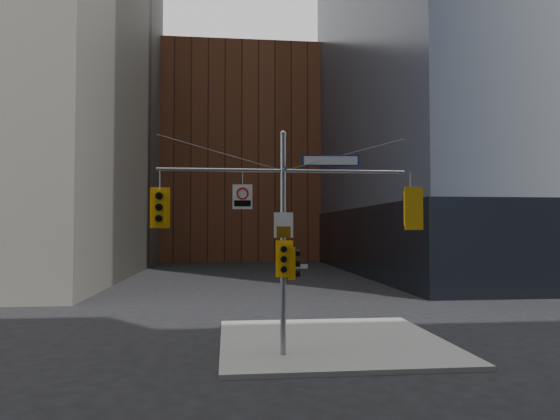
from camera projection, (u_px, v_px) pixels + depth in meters
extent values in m
plane|color=black|center=(291.00, 378.00, 13.79)|extent=(160.00, 160.00, 0.00)
cube|color=gray|center=(332.00, 341.00, 17.98)|extent=(8.00, 8.00, 0.15)
cube|color=black|center=(533.00, 240.00, 48.66)|extent=(36.40, 36.40, 6.00)
cube|color=brown|center=(240.00, 160.00, 71.95)|extent=(26.00, 20.00, 28.00)
cylinder|color=gray|center=(283.00, 246.00, 15.91)|extent=(0.18, 0.18, 7.20)
sphere|color=gray|center=(283.00, 134.00, 16.05)|extent=(0.20, 0.20, 0.20)
cylinder|color=gray|center=(220.00, 170.00, 15.79)|extent=(4.00, 0.11, 0.11)
cylinder|color=gray|center=(344.00, 171.00, 16.21)|extent=(4.00, 0.11, 0.11)
cylinder|color=gray|center=(284.00, 169.00, 15.65)|extent=(0.10, 0.70, 0.10)
cylinder|color=gray|center=(220.00, 153.00, 15.81)|extent=(4.00, 0.02, 1.12)
cylinder|color=gray|center=(344.00, 155.00, 16.23)|extent=(4.00, 0.02, 1.12)
cube|color=#E8A40C|center=(160.00, 207.00, 15.54)|extent=(0.35, 0.25, 1.04)
cube|color=#E8A40C|center=(160.00, 208.00, 15.72)|extent=(0.62, 0.07, 1.29)
cylinder|color=black|center=(159.00, 196.00, 15.36)|extent=(0.23, 0.17, 0.22)
cylinder|color=black|center=(159.00, 196.00, 15.44)|extent=(0.19, 0.03, 0.19)
cylinder|color=black|center=(159.00, 207.00, 15.35)|extent=(0.23, 0.17, 0.22)
cylinder|color=black|center=(159.00, 207.00, 15.43)|extent=(0.19, 0.03, 0.19)
cylinder|color=black|center=(159.00, 218.00, 15.34)|extent=(0.23, 0.17, 0.22)
cylinder|color=black|center=(159.00, 219.00, 15.41)|extent=(0.19, 0.03, 0.19)
cube|color=#E8A40C|center=(411.00, 209.00, 16.40)|extent=(0.41, 0.32, 1.13)
cube|color=#E8A40C|center=(414.00, 208.00, 16.22)|extent=(0.67, 0.16, 1.40)
cylinder|color=black|center=(407.00, 198.00, 16.62)|extent=(0.26, 0.21, 0.24)
cylinder|color=black|center=(408.00, 197.00, 16.54)|extent=(0.21, 0.06, 0.21)
cylinder|color=black|center=(407.00, 209.00, 16.61)|extent=(0.26, 0.21, 0.24)
cylinder|color=black|center=(409.00, 209.00, 16.53)|extent=(0.21, 0.06, 0.21)
cylinder|color=black|center=(407.00, 220.00, 16.60)|extent=(0.26, 0.21, 0.24)
cylinder|color=#0CE559|center=(409.00, 220.00, 16.51)|extent=(0.21, 0.06, 0.21)
cube|color=#E8A40C|center=(292.00, 263.00, 15.92)|extent=(0.27, 0.35, 1.01)
cylinder|color=black|center=(298.00, 253.00, 15.93)|extent=(0.18, 0.23, 0.21)
cylinder|color=black|center=(295.00, 253.00, 15.93)|extent=(0.04, 0.18, 0.18)
cylinder|color=black|center=(298.00, 263.00, 15.92)|extent=(0.18, 0.23, 0.21)
cylinder|color=black|center=(295.00, 263.00, 15.92)|extent=(0.04, 0.18, 0.18)
cylinder|color=black|center=(298.00, 274.00, 15.90)|extent=(0.18, 0.23, 0.21)
cylinder|color=black|center=(295.00, 274.00, 15.90)|extent=(0.04, 0.18, 0.18)
cube|color=#E8A40C|center=(284.00, 259.00, 15.62)|extent=(0.34, 0.26, 0.94)
cube|color=#E8A40C|center=(284.00, 259.00, 15.78)|extent=(0.55, 0.13, 1.17)
cylinder|color=black|center=(284.00, 249.00, 15.45)|extent=(0.22, 0.17, 0.20)
cylinder|color=black|center=(284.00, 249.00, 15.52)|extent=(0.17, 0.05, 0.17)
cylinder|color=black|center=(284.00, 259.00, 15.44)|extent=(0.22, 0.17, 0.20)
cylinder|color=black|center=(284.00, 259.00, 15.51)|extent=(0.17, 0.05, 0.17)
cylinder|color=black|center=(284.00, 270.00, 15.43)|extent=(0.22, 0.17, 0.20)
cylinder|color=black|center=(284.00, 269.00, 15.50)|extent=(0.17, 0.05, 0.17)
cube|color=navy|center=(331.00, 161.00, 16.18)|extent=(1.86, 0.18, 0.36)
cube|color=silver|center=(331.00, 160.00, 16.15)|extent=(1.74, 0.14, 0.28)
cube|color=silver|center=(242.00, 197.00, 15.81)|extent=(0.63, 0.07, 0.79)
torus|color=#B20A0A|center=(242.00, 193.00, 15.79)|extent=(0.39, 0.08, 0.39)
cube|color=black|center=(242.00, 203.00, 15.78)|extent=(0.52, 0.04, 0.19)
cube|color=silver|center=(284.00, 225.00, 15.82)|extent=(0.61, 0.07, 0.80)
cube|color=#D88C00|center=(284.00, 232.00, 15.79)|extent=(0.45, 0.04, 0.36)
cube|color=silver|center=(297.00, 267.00, 15.93)|extent=(0.70, 0.11, 0.14)
cube|color=#145926|center=(282.00, 265.00, 16.33)|extent=(0.08, 0.72, 0.14)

